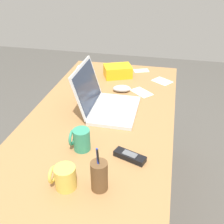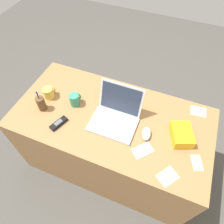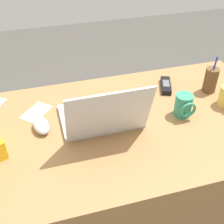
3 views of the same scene
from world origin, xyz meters
TOP-DOWN VIEW (x-y plane):
  - ground_plane at (0.00, 0.00)m, footprint 6.00×6.00m
  - desk at (0.00, 0.00)m, footprint 1.47×0.75m
  - laptop at (0.04, -0.01)m, footprint 0.33×0.30m
  - computer_mouse at (0.28, -0.05)m, footprint 0.08×0.12m
  - coffee_mug_white at (-0.31, 0.01)m, footprint 0.07×0.08m
  - coffee_mug_tall at (-0.53, 0.01)m, footprint 0.08×0.09m
  - cordless_phone at (-0.32, -0.20)m, footprint 0.09×0.14m
  - pen_holder at (-0.51, -0.12)m, footprint 0.06×0.06m
  - snack_bag at (0.50, 0.02)m, footprint 0.19×0.21m
  - paper_note_near_laptop at (0.48, -0.28)m, footprint 0.14×0.15m
  - paper_note_left at (0.59, 0.29)m, footprint 0.12×0.10m
  - paper_note_right at (0.63, -0.13)m, footprint 0.09×0.12m
  - paper_note_front at (0.29, -0.17)m, footprint 0.15×0.15m

SIDE VIEW (x-z plane):
  - ground_plane at x=0.00m, z-range 0.00..0.00m
  - desk at x=0.00m, z-range 0.00..0.72m
  - paper_note_near_laptop at x=0.48m, z-range 0.72..0.72m
  - paper_note_left at x=0.59m, z-range 0.72..0.72m
  - paper_note_right at x=0.63m, z-range 0.72..0.72m
  - paper_note_front at x=0.29m, z-range 0.72..0.72m
  - cordless_phone at x=-0.32m, z-range 0.72..0.75m
  - computer_mouse at x=0.28m, z-range 0.72..0.76m
  - snack_bag at x=0.50m, z-range 0.72..0.80m
  - coffee_mug_tall at x=-0.53m, z-range 0.72..0.81m
  - coffee_mug_white at x=-0.31m, z-range 0.72..0.82m
  - laptop at x=0.04m, z-range 0.65..0.89m
  - pen_holder at x=-0.51m, z-range 0.69..0.87m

